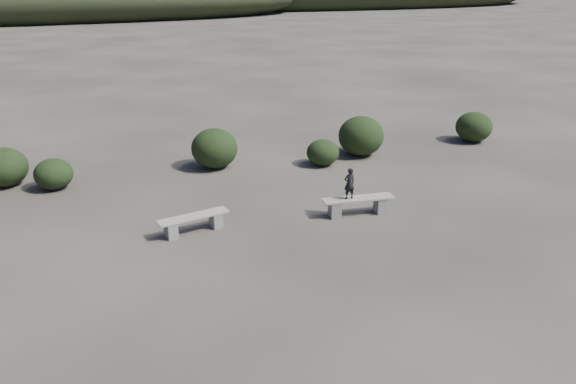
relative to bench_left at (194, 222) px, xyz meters
name	(u,v)px	position (x,y,z in m)	size (l,w,h in m)	color
ground	(379,301)	(2.87, -4.33, -0.27)	(1200.00, 1200.00, 0.00)	#2C2822
bench_left	(194,222)	(0.00, 0.00, 0.00)	(1.83, 0.77, 0.45)	slate
bench_right	(358,204)	(4.32, -0.29, 0.02)	(1.96, 0.58, 0.48)	slate
seated_person	(349,183)	(4.05, -0.27, 0.63)	(0.31, 0.20, 0.84)	black
shrub_a	(53,174)	(-3.41, 4.39, 0.19)	(1.12, 1.12, 0.92)	black
shrub_b	(214,148)	(1.54, 4.84, 0.38)	(1.53, 1.53, 1.31)	black
shrub_c	(323,152)	(5.01, 3.92, 0.17)	(1.09, 1.09, 0.87)	black
shrub_d	(361,136)	(6.70, 4.54, 0.43)	(1.60, 1.60, 1.40)	black
shrub_e	(474,127)	(11.57, 4.77, 0.30)	(1.37, 1.37, 1.14)	black
shrub_f	(4,167)	(-4.81, 5.14, 0.31)	(1.38, 1.38, 1.17)	black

